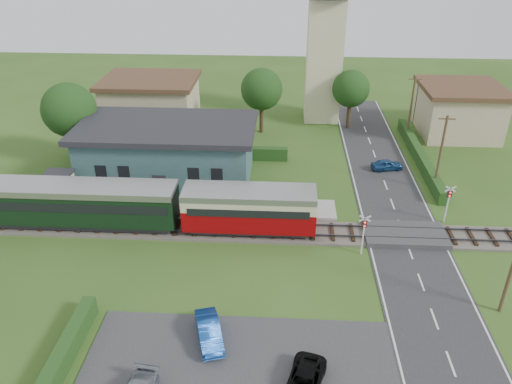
# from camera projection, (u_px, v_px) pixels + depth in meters

# --- Properties ---
(ground) EXTENTS (120.00, 120.00, 0.00)m
(ground) POSITION_uv_depth(u_px,v_px,m) (273.00, 248.00, 36.90)
(ground) COLOR #2D4C19
(railway_track) EXTENTS (76.00, 3.20, 0.49)m
(railway_track) POSITION_uv_depth(u_px,v_px,m) (274.00, 232.00, 38.60)
(railway_track) COLOR #4C443D
(railway_track) RESTS_ON ground
(road) EXTENTS (6.00, 70.00, 0.05)m
(road) POSITION_uv_depth(u_px,v_px,m) (410.00, 252.00, 36.37)
(road) COLOR #28282B
(road) RESTS_ON ground
(car_park) EXTENTS (17.00, 9.00, 0.08)m
(car_park) POSITION_uv_depth(u_px,v_px,m) (238.00, 376.00, 26.43)
(car_park) COLOR #333335
(car_park) RESTS_ON ground
(crossing_deck) EXTENTS (6.20, 3.40, 0.45)m
(crossing_deck) POSITION_uv_depth(u_px,v_px,m) (405.00, 235.00, 38.03)
(crossing_deck) COLOR #333335
(crossing_deck) RESTS_ON ground
(platform) EXTENTS (30.00, 3.00, 0.45)m
(platform) POSITION_uv_depth(u_px,v_px,m) (156.00, 206.00, 41.87)
(platform) COLOR gray
(platform) RESTS_ON ground
(equipment_hut) EXTENTS (2.30, 2.30, 2.55)m
(equipment_hut) POSITION_uv_depth(u_px,v_px,m) (60.00, 187.00, 41.55)
(equipment_hut) COLOR beige
(equipment_hut) RESTS_ON platform
(station_building) EXTENTS (16.00, 9.00, 5.30)m
(station_building) POSITION_uv_depth(u_px,v_px,m) (168.00, 151.00, 45.77)
(station_building) COLOR #3F5C62
(station_building) RESTS_ON ground
(train) EXTENTS (43.20, 2.90, 3.40)m
(train) POSITION_uv_depth(u_px,v_px,m) (33.00, 202.00, 38.57)
(train) COLOR #232328
(train) RESTS_ON ground
(church_tower) EXTENTS (6.00, 6.00, 17.60)m
(church_tower) POSITION_uv_depth(u_px,v_px,m) (326.00, 32.00, 56.32)
(church_tower) COLOR beige
(church_tower) RESTS_ON ground
(house_west) EXTENTS (10.80, 8.80, 5.50)m
(house_west) POSITION_uv_depth(u_px,v_px,m) (151.00, 101.00, 58.27)
(house_west) COLOR tan
(house_west) RESTS_ON ground
(house_east) EXTENTS (8.80, 8.80, 5.50)m
(house_east) POSITION_uv_depth(u_px,v_px,m) (459.00, 110.00, 55.58)
(house_east) COLOR tan
(house_east) RESTS_ON ground
(hedge_carpark) EXTENTS (0.80, 9.00, 1.20)m
(hedge_carpark) POSITION_uv_depth(u_px,v_px,m) (61.00, 360.00, 26.65)
(hedge_carpark) COLOR #193814
(hedge_carpark) RESTS_ON ground
(hedge_roadside) EXTENTS (0.80, 18.00, 1.20)m
(hedge_roadside) POSITION_uv_depth(u_px,v_px,m) (419.00, 156.00, 49.91)
(hedge_roadside) COLOR #193814
(hedge_roadside) RESTS_ON ground
(hedge_station) EXTENTS (22.00, 0.80, 1.30)m
(hedge_station) POSITION_uv_depth(u_px,v_px,m) (179.00, 152.00, 50.70)
(hedge_station) COLOR #193814
(hedge_station) RESTS_ON ground
(tree_a) EXTENTS (5.20, 5.20, 8.00)m
(tree_a) POSITION_uv_depth(u_px,v_px,m) (69.00, 110.00, 47.64)
(tree_a) COLOR #332316
(tree_a) RESTS_ON ground
(tree_b) EXTENTS (4.60, 4.60, 7.34)m
(tree_b) POSITION_uv_depth(u_px,v_px,m) (262.00, 89.00, 54.78)
(tree_b) COLOR #332316
(tree_b) RESTS_ON ground
(tree_c) EXTENTS (4.20, 4.20, 6.78)m
(tree_c) POSITION_uv_depth(u_px,v_px,m) (351.00, 89.00, 56.19)
(tree_c) COLOR #332316
(tree_c) RESTS_ON ground
(utility_pole_c) EXTENTS (1.40, 0.22, 7.00)m
(utility_pole_c) POSITION_uv_depth(u_px,v_px,m) (441.00, 153.00, 43.21)
(utility_pole_c) COLOR #473321
(utility_pole_c) RESTS_ON ground
(utility_pole_d) EXTENTS (1.40, 0.22, 7.00)m
(utility_pole_d) POSITION_uv_depth(u_px,v_px,m) (411.00, 107.00, 53.73)
(utility_pole_d) COLOR #473321
(utility_pole_d) RESTS_ON ground
(crossing_signal_near) EXTENTS (0.84, 0.28, 3.28)m
(crossing_signal_near) POSITION_uv_depth(u_px,v_px,m) (364.00, 229.00, 35.19)
(crossing_signal_near) COLOR silver
(crossing_signal_near) RESTS_ON ground
(crossing_signal_far) EXTENTS (0.84, 0.28, 3.28)m
(crossing_signal_far) POSITION_uv_depth(u_px,v_px,m) (449.00, 199.00, 39.03)
(crossing_signal_far) COLOR silver
(crossing_signal_far) RESTS_ON ground
(streetlamp_west) EXTENTS (0.30, 0.30, 5.15)m
(streetlamp_west) POSITION_uv_depth(u_px,v_px,m) (76.00, 112.00, 54.12)
(streetlamp_west) COLOR #3F3F47
(streetlamp_west) RESTS_ON ground
(streetlamp_east) EXTENTS (0.30, 0.30, 5.15)m
(streetlamp_east) POSITION_uv_depth(u_px,v_px,m) (417.00, 98.00, 58.31)
(streetlamp_east) COLOR #3F3F47
(streetlamp_east) RESTS_ON ground
(car_on_road) EXTENTS (3.22, 1.82, 1.03)m
(car_on_road) POSITION_uv_depth(u_px,v_px,m) (387.00, 165.00, 48.17)
(car_on_road) COLOR navy
(car_on_road) RESTS_ON road
(car_park_blue) EXTENTS (2.22, 3.79, 1.18)m
(car_park_blue) POSITION_uv_depth(u_px,v_px,m) (209.00, 332.00, 28.42)
(car_park_blue) COLOR #144298
(car_park_blue) RESTS_ON car_park
(car_park_dark) EXTENTS (2.64, 4.07, 1.04)m
(car_park_dark) POSITION_uv_depth(u_px,v_px,m) (304.00, 382.00, 25.40)
(car_park_dark) COLOR black
(car_park_dark) RESTS_ON car_park
(pedestrian_near) EXTENTS (0.83, 0.70, 1.92)m
(pedestrian_near) POSITION_uv_depth(u_px,v_px,m) (247.00, 198.00, 40.65)
(pedestrian_near) COLOR gray
(pedestrian_near) RESTS_ON platform
(pedestrian_far) EXTENTS (0.87, 1.05, 1.96)m
(pedestrian_far) POSITION_uv_depth(u_px,v_px,m) (107.00, 191.00, 41.73)
(pedestrian_far) COLOR gray
(pedestrian_far) RESTS_ON platform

